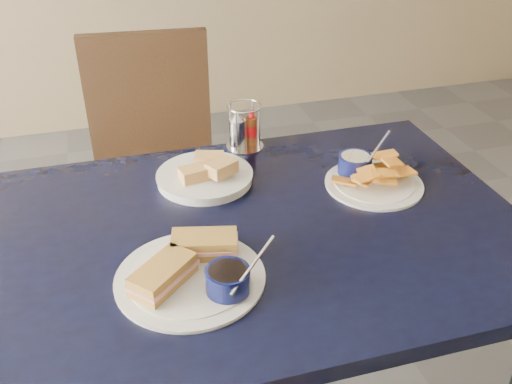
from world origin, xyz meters
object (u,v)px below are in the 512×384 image
object	(u,v)px
dining_table	(249,248)
bread_basket	(206,175)
chair_far	(152,151)
condiment_caddy	(243,130)
sandwich_plate	(194,270)
plantain_plate	(368,175)

from	to	relation	value
dining_table	bread_basket	xyz separation A→B (m)	(-0.05, 0.24, 0.08)
chair_far	bread_basket	size ratio (longest dim) A/B	3.81
condiment_caddy	sandwich_plate	bearing A→B (deg)	-114.85
dining_table	condiment_caddy	xyz separation A→B (m)	(0.10, 0.40, 0.12)
dining_table	chair_far	world-z (taller)	chair_far
dining_table	plantain_plate	xyz separation A→B (m)	(0.36, 0.11, 0.08)
bread_basket	condiment_caddy	bearing A→B (deg)	47.79
bread_basket	condiment_caddy	size ratio (longest dim) A/B	1.84
dining_table	chair_far	distance (m)	0.87
plantain_plate	bread_basket	distance (m)	0.43
dining_table	plantain_plate	distance (m)	0.38
bread_basket	condiment_caddy	xyz separation A→B (m)	(0.15, 0.16, 0.04)
dining_table	condiment_caddy	bearing A→B (deg)	76.53
plantain_plate	condiment_caddy	bearing A→B (deg)	132.60
sandwich_plate	plantain_plate	xyz separation A→B (m)	(0.51, 0.26, -0.00)
bread_basket	condiment_caddy	distance (m)	0.22
plantain_plate	condiment_caddy	xyz separation A→B (m)	(-0.26, 0.29, 0.03)
dining_table	sandwich_plate	distance (m)	0.23
bread_basket	chair_far	bearing A→B (deg)	97.95
condiment_caddy	bread_basket	bearing A→B (deg)	-132.21
sandwich_plate	condiment_caddy	xyz separation A→B (m)	(0.25, 0.54, 0.03)
dining_table	chair_far	size ratio (longest dim) A/B	1.38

